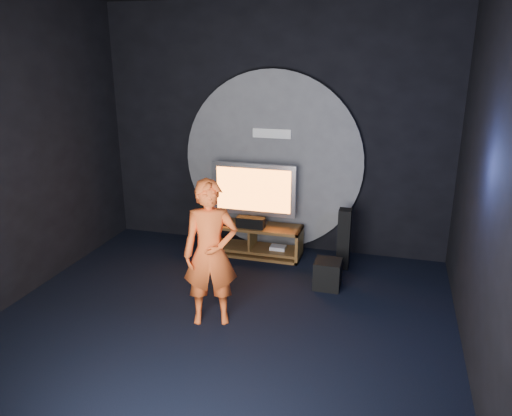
{
  "coord_description": "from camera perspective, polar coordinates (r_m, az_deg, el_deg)",
  "views": [
    {
      "loc": [
        1.67,
        -4.39,
        2.89
      ],
      "look_at": [
        0.14,
        1.05,
        1.05
      ],
      "focal_mm": 35.0,
      "sensor_mm": 36.0,
      "label": 1
    }
  ],
  "objects": [
    {
      "name": "back_wall",
      "position": [
        7.18,
        2.04,
        8.89
      ],
      "size": [
        5.0,
        0.04,
        3.5
      ],
      "primitive_type": "cube",
      "color": "black",
      "rests_on": "ground"
    },
    {
      "name": "right_wall",
      "position": [
        4.61,
        25.5,
        1.95
      ],
      "size": [
        0.04,
        5.0,
        3.5
      ],
      "primitive_type": "cube",
      "color": "black",
      "rests_on": "ground"
    },
    {
      "name": "tv",
      "position": [
        7.04,
        -0.26,
        1.91
      ],
      "size": [
        1.2,
        0.22,
        0.88
      ],
      "color": "#ADACB4",
      "rests_on": "media_console"
    },
    {
      "name": "media_console",
      "position": [
        7.22,
        -0.35,
        -3.88
      ],
      "size": [
        1.41,
        0.45,
        0.45
      ],
      "color": "brown",
      "rests_on": "ground"
    },
    {
      "name": "center_speaker",
      "position": [
        7.02,
        -0.62,
        -1.65
      ],
      "size": [
        0.4,
        0.15,
        0.15
      ],
      "primitive_type": "cube",
      "color": "black",
      "rests_on": "media_console"
    },
    {
      "name": "player",
      "position": [
        5.31,
        -5.21,
        -5.18
      ],
      "size": [
        0.68,
        0.55,
        1.6
      ],
      "primitive_type": "imported",
      "rotation": [
        0.0,
        0.0,
        0.33
      ],
      "color": "#E8551F",
      "rests_on": "ground"
    },
    {
      "name": "tower_speaker_right",
      "position": [
        6.83,
        10.01,
        -3.49
      ],
      "size": [
        0.17,
        0.19,
        0.83
      ],
      "primitive_type": "cube",
      "color": "black",
      "rests_on": "ground"
    },
    {
      "name": "subwoofer",
      "position": [
        6.34,
        8.18,
        -7.49
      ],
      "size": [
        0.33,
        0.33,
        0.36
      ],
      "primitive_type": "cube",
      "color": "black",
      "rests_on": "ground"
    },
    {
      "name": "remote",
      "position": [
        7.15,
        -3.96,
        -1.88
      ],
      "size": [
        0.18,
        0.05,
        0.02
      ],
      "primitive_type": "cube",
      "color": "black",
      "rests_on": "media_console"
    },
    {
      "name": "front_wall",
      "position": [
        2.77,
        -23.63,
        -7.87
      ],
      "size": [
        5.0,
        0.04,
        3.5
      ],
      "primitive_type": "cube",
      "color": "black",
      "rests_on": "ground"
    },
    {
      "name": "floor",
      "position": [
        5.51,
        -4.53,
        -13.63
      ],
      "size": [
        5.0,
        5.0,
        0.0
      ],
      "primitive_type": "plane",
      "color": "black",
      "rests_on": "ground"
    },
    {
      "name": "wall_disc_panel",
      "position": [
        7.21,
        1.89,
        5.3
      ],
      "size": [
        2.6,
        0.11,
        2.6
      ],
      "color": "#515156",
      "rests_on": "ground"
    },
    {
      "name": "tower_speaker_left",
      "position": [
        7.53,
        -5.77,
        -1.24
      ],
      "size": [
        0.17,
        0.19,
        0.83
      ],
      "primitive_type": "cube",
      "color": "black",
      "rests_on": "ground"
    }
  ]
}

